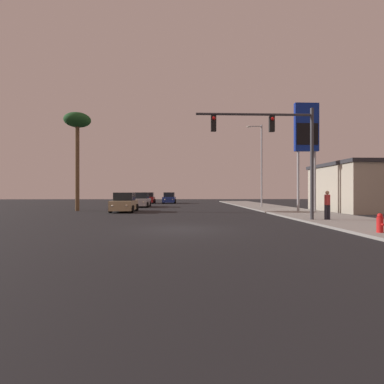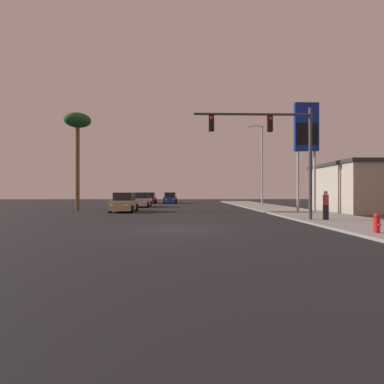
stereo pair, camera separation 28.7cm
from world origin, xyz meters
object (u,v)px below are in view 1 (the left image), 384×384
at_px(car_silver, 141,200).
at_px(fire_hydrant, 380,223).
at_px(gas_station_sign, 306,133).
at_px(car_tan, 124,203).
at_px(street_lamp, 260,161).
at_px(palm_tree_near, 77,126).
at_px(car_blue, 169,198).
at_px(traffic_light_mast, 279,141).
at_px(car_red, 148,198).
at_px(pedestrian_on_sidewalk, 327,204).

xyz_separation_m(car_silver, fire_hydrant, (12.45, -23.39, -0.27)).
bearing_deg(gas_station_sign, car_tan, 173.18).
bearing_deg(street_lamp, car_silver, 170.36).
bearing_deg(gas_station_sign, street_lamp, 101.73).
xyz_separation_m(street_lamp, gas_station_sign, (1.68, -8.10, 1.50)).
xyz_separation_m(car_tan, palm_tree_near, (-4.55, 1.46, 7.06)).
height_order(car_silver, gas_station_sign, gas_station_sign).
bearing_deg(car_blue, traffic_light_mast, 106.56).
xyz_separation_m(car_blue, gas_station_sign, (12.22, -21.83, 5.86)).
bearing_deg(traffic_light_mast, car_blue, 104.38).
bearing_deg(car_red, fire_hydrant, 109.15).
bearing_deg(car_blue, car_silver, 78.18).
relative_size(street_lamp, pedestrian_on_sidewalk, 5.39).
height_order(gas_station_sign, pedestrian_on_sidewalk, gas_station_sign).
relative_size(traffic_light_mast, gas_station_sign, 0.77).
distance_m(car_tan, street_lamp, 15.69).
relative_size(car_red, palm_tree_near, 0.48).
distance_m(traffic_light_mast, palm_tree_near, 18.80).
xyz_separation_m(car_red, fire_hydrant, (12.85, -35.01, -0.27)).
height_order(car_silver, car_tan, same).
height_order(car_red, street_lamp, street_lamp).
relative_size(car_silver, car_red, 1.00).
distance_m(car_red, palm_tree_near, 20.49).
relative_size(car_silver, palm_tree_near, 0.48).
bearing_deg(car_tan, car_silver, -92.33).
bearing_deg(car_tan, car_red, -90.03).
height_order(car_silver, pedestrian_on_sidewalk, pedestrian_on_sidewalk).
height_order(fire_hydrant, palm_tree_near, palm_tree_near).
relative_size(car_silver, street_lamp, 0.48).
bearing_deg(gas_station_sign, car_blue, 119.25).
bearing_deg(street_lamp, gas_station_sign, -78.27).
height_order(traffic_light_mast, gas_station_sign, gas_station_sign).
bearing_deg(car_blue, pedestrian_on_sidewalk, 111.50).
distance_m(gas_station_sign, pedestrian_on_sidewalk, 9.51).
xyz_separation_m(traffic_light_mast, gas_station_sign, (4.75, 7.33, 1.91)).
relative_size(fire_hydrant, pedestrian_on_sidewalk, 0.46).
bearing_deg(car_red, palm_tree_near, 75.57).
relative_size(fire_hydrant, palm_tree_near, 0.08).
xyz_separation_m(car_red, traffic_light_mast, (10.72, -29.33, 3.94)).
bearing_deg(car_red, pedestrian_on_sidewalk, 113.65).
height_order(car_tan, street_lamp, street_lamp).
bearing_deg(pedestrian_on_sidewalk, gas_station_sign, 75.26).
distance_m(car_red, gas_station_sign, 27.53).
distance_m(car_blue, palm_tree_near, 21.28).
xyz_separation_m(car_blue, traffic_light_mast, (7.48, -29.16, 3.94)).
height_order(car_tan, pedestrian_on_sidewalk, pedestrian_on_sidewalk).
xyz_separation_m(car_blue, pedestrian_on_sidewalk, (10.27, -29.27, 0.27)).
xyz_separation_m(traffic_light_mast, street_lamp, (3.07, 15.43, 0.41)).
bearing_deg(car_red, car_tan, 89.25).
distance_m(street_lamp, fire_hydrant, 21.63).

